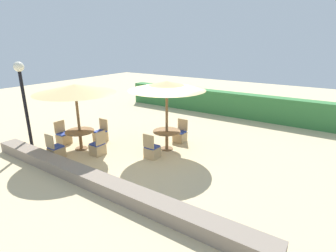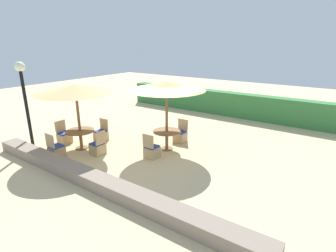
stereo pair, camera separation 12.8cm
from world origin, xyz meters
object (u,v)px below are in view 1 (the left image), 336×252
object	(u,v)px
lamp_post	(22,88)
patio_chair_center_north	(180,135)
patio_chair_front_left_north	(101,135)
round_table_front_left	(80,135)
patio_chair_center_south	(152,151)
parasol_center	(167,86)
patio_chair_front_left_south	(56,151)
patio_chair_front_left_east	(98,148)
patio_chair_front_left_west	(64,137)
round_table_center	(167,135)
parasol_front_left	(75,89)

from	to	relation	value
lamp_post	patio_chair_center_north	size ratio (longest dim) A/B	3.57
patio_chair_front_left_north	round_table_front_left	bearing A→B (deg)	90.17
lamp_post	patio_chair_center_south	distance (m)	5.34
lamp_post	parasol_center	world-z (taller)	lamp_post
patio_chair_front_left_south	patio_chair_front_left_east	world-z (taller)	same
patio_chair_center_north	patio_chair_front_left_east	bearing A→B (deg)	57.65
lamp_post	round_table_front_left	size ratio (longest dim) A/B	3.07
lamp_post	patio_chair_front_left_east	distance (m)	3.56
round_table_front_left	parasol_center	distance (m)	3.84
patio_chair_front_left_west	round_table_center	size ratio (longest dim) A/B	0.88
parasol_front_left	round_table_front_left	size ratio (longest dim) A/B	2.74
round_table_front_left	patio_chair_front_left_north	xyz separation A→B (m)	(-0.00, 1.02, -0.33)
patio_chair_center_north	parasol_center	bearing A→B (deg)	90.09
patio_chair_front_left_east	round_table_center	distance (m)	2.62
parasol_front_left	patio_chair_front_left_south	bearing A→B (deg)	-92.36
patio_chair_front_left_south	patio_chair_front_left_east	xyz separation A→B (m)	(1.02, 1.04, 0.00)
lamp_post	patio_chair_front_left_south	bearing A→B (deg)	-1.75
round_table_front_left	patio_chair_front_left_east	size ratio (longest dim) A/B	1.16
lamp_post	round_table_center	world-z (taller)	lamp_post
round_table_front_left	patio_chair_center_north	size ratio (longest dim) A/B	1.16
round_table_front_left	patio_chair_front_left_south	distance (m)	1.10
round_table_front_left	parasol_center	size ratio (longest dim) A/B	0.38
patio_chair_center_north	patio_chair_front_left_north	bearing A→B (deg)	33.25
patio_chair_front_left_south	patio_chair_front_left_east	distance (m)	1.46
parasol_center	patio_chair_center_north	xyz separation A→B (m)	(-0.00, 1.00, -2.21)
parasol_front_left	patio_chair_front_left_north	size ratio (longest dim) A/B	3.18
parasol_front_left	patio_chair_center_south	world-z (taller)	parasol_front_left
round_table_front_left	parasol_center	xyz separation A→B (m)	(2.79, 1.85, 1.88)
parasol_front_left	parasol_center	size ratio (longest dim) A/B	1.04
round_table_front_left	patio_chair_front_left_east	xyz separation A→B (m)	(0.97, -0.01, -0.33)
patio_chair_front_left_west	patio_chair_front_left_south	xyz separation A→B (m)	(1.02, -1.03, 0.00)
patio_chair_center_south	patio_chair_front_left_west	bearing A→B (deg)	-166.89
patio_chair_center_north	parasol_front_left	bearing A→B (deg)	45.63
patio_chair_front_left_south	patio_chair_front_left_west	bearing A→B (deg)	134.55
patio_chair_front_left_east	lamp_post	bearing A→B (deg)	110.05
round_table_front_left	patio_chair_center_north	world-z (taller)	patio_chair_center_north
round_table_front_left	patio_chair_front_left_east	distance (m)	1.03
parasol_center	patio_chair_center_south	size ratio (longest dim) A/B	3.07
parasol_front_left	patio_chair_front_left_west	bearing A→B (deg)	-178.95
parasol_front_left	patio_chair_front_left_west	distance (m)	2.35
parasol_center	patio_chair_center_south	world-z (taller)	parasol_center
round_table_center	patio_chair_center_north	xyz separation A→B (m)	(-0.00, 1.00, -0.32)
patio_chair_center_south	round_table_front_left	bearing A→B (deg)	-162.57
patio_chair_front_left_south	patio_chair_center_south	size ratio (longest dim) A/B	1.00
lamp_post	parasol_front_left	bearing A→B (deg)	29.96
patio_chair_front_left_west	patio_chair_front_left_east	world-z (taller)	same
parasol_front_left	patio_chair_center_north	bearing A→B (deg)	45.63
patio_chair_front_left_north	patio_chair_center_north	bearing A→B (deg)	-146.75
parasol_front_left	round_table_front_left	distance (m)	1.77
round_table_front_left	patio_chair_front_left_west	distance (m)	1.11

